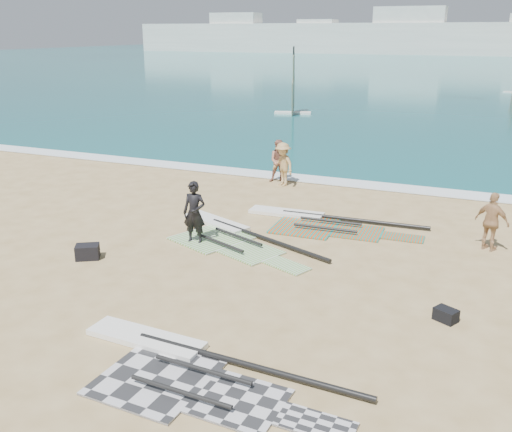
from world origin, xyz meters
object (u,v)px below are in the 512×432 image
at_px(rig_green, 230,235).
at_px(person_wetsuit, 194,213).
at_px(gear_bag_near, 87,252).
at_px(beachgoer_mid, 283,164).
at_px(rig_orange, 317,222).
at_px(gear_bag_far, 446,315).
at_px(beachgoer_back, 492,222).
at_px(rig_grey, 183,366).
at_px(beachgoer_left, 280,161).

bearing_deg(rig_green, person_wetsuit, -105.80).
relative_size(gear_bag_near, beachgoer_mid, 0.35).
height_order(rig_orange, gear_bag_far, gear_bag_far).
relative_size(rig_orange, beachgoer_back, 3.55).
distance_m(gear_bag_far, beachgoer_back, 5.03).
distance_m(rig_green, gear_bag_far, 7.29).
relative_size(rig_grey, beachgoer_left, 3.41).
relative_size(rig_grey, rig_orange, 1.00).
relative_size(gear_bag_far, person_wetsuit, 0.25).
bearing_deg(rig_green, beachgoer_mid, 118.40).
distance_m(rig_green, beachgoer_back, 7.67).
bearing_deg(rig_orange, rig_green, -134.31).
distance_m(gear_bag_far, beachgoer_mid, 11.90).
xyz_separation_m(person_wetsuit, beachgoer_left, (-0.28, 7.79, -0.06)).
height_order(beachgoer_left, beachgoer_mid, beachgoer_mid).
bearing_deg(gear_bag_far, beachgoer_left, 127.77).
height_order(gear_bag_near, beachgoer_mid, beachgoer_mid).
bearing_deg(rig_grey, gear_bag_near, 147.20).
xyz_separation_m(gear_bag_near, person_wetsuit, (2.17, 2.24, 0.75)).
bearing_deg(rig_orange, beachgoer_back, -5.99).
bearing_deg(beachgoer_mid, gear_bag_far, -20.84).
relative_size(gear_bag_near, person_wetsuit, 0.33).
bearing_deg(rig_green, beachgoer_back, 37.43).
xyz_separation_m(gear_bag_near, beachgoer_mid, (2.23, 9.52, 0.69)).
bearing_deg(gear_bag_near, gear_bag_far, 0.97).
bearing_deg(beachgoer_back, beachgoer_left, -5.33).
height_order(rig_green, gear_bag_near, gear_bag_near).
height_order(rig_grey, rig_orange, same).
bearing_deg(person_wetsuit, gear_bag_far, -21.39).
relative_size(person_wetsuit, beachgoer_back, 1.11).
relative_size(rig_green, person_wetsuit, 3.02).
distance_m(rig_orange, gear_bag_far, 6.98).
relative_size(beachgoer_mid, beachgoer_back, 1.04).
bearing_deg(gear_bag_near, beachgoer_mid, 76.84).
xyz_separation_m(rig_grey, beachgoer_back, (5.08, 8.80, 0.81)).
bearing_deg(person_wetsuit, rig_grey, -68.81).
bearing_deg(rig_grey, beachgoer_back, 62.80).
distance_m(gear_bag_near, beachgoer_mid, 9.80).
height_order(rig_orange, beachgoer_left, beachgoer_left).
height_order(person_wetsuit, beachgoer_mid, person_wetsuit).
xyz_separation_m(gear_bag_far, beachgoer_left, (-7.65, 9.87, 0.74)).
bearing_deg(rig_orange, person_wetsuit, -133.31).
height_order(rig_grey, rig_green, same).
height_order(gear_bag_near, gear_bag_far, gear_bag_near).
height_order(rig_green, person_wetsuit, person_wetsuit).
xyz_separation_m(person_wetsuit, beachgoer_mid, (0.05, 7.28, -0.06)).
bearing_deg(beachgoer_left, person_wetsuit, -107.07).
bearing_deg(beachgoer_mid, gear_bag_near, -71.99).
xyz_separation_m(gear_bag_near, gear_bag_far, (9.54, 0.16, -0.06)).
bearing_deg(rig_grey, beachgoer_mid, 105.38).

